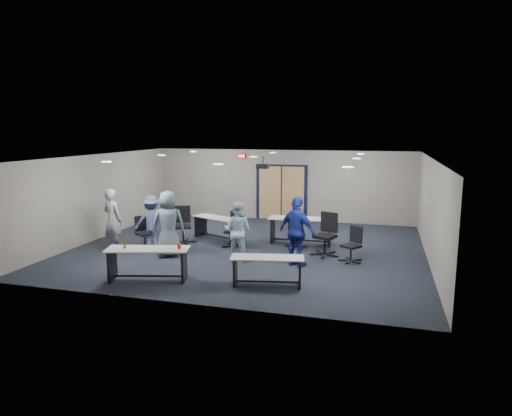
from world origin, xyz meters
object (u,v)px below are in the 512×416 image
(person_plaid, at_px, (168,224))
(person_lightblue, at_px, (237,231))
(person_back, at_px, (152,222))
(person_navy, at_px, (297,232))
(table_front_right, at_px, (267,266))
(chair_loose_right, at_px, (351,245))
(chair_back_c, at_px, (296,232))
(table_back_left, at_px, (218,224))
(chair_loose_left, at_px, (145,232))
(chair_back_b, at_px, (234,230))
(chair_back_a, at_px, (183,225))
(chair_back_d, at_px, (325,235))
(person_gray, at_px, (113,220))
(table_back_right, at_px, (301,226))
(table_front_left, at_px, (148,258))

(person_plaid, relative_size, person_lightblue, 1.14)
(person_back, bearing_deg, person_navy, 144.10)
(person_lightblue, bearing_deg, person_back, -5.28)
(table_front_right, xyz_separation_m, chair_loose_right, (1.68, 2.39, 0.02))
(chair_back_c, distance_m, person_back, 4.28)
(table_back_left, bearing_deg, table_front_right, -32.78)
(chair_back_c, distance_m, chair_loose_left, 4.48)
(table_front_right, distance_m, chair_back_b, 3.48)
(table_back_left, relative_size, chair_back_b, 1.72)
(table_front_right, xyz_separation_m, person_lightblue, (-1.27, 1.77, 0.35))
(chair_back_a, distance_m, chair_back_d, 4.39)
(person_gray, bearing_deg, table_back_left, -119.62)
(chair_loose_right, distance_m, person_plaid, 4.98)
(chair_back_c, bearing_deg, person_navy, -103.82)
(table_back_left, bearing_deg, person_gray, -114.17)
(chair_back_c, relative_size, chair_back_d, 0.80)
(chair_back_b, height_order, chair_loose_left, chair_back_b)
(chair_back_c, relative_size, person_plaid, 0.52)
(table_back_left, relative_size, chair_back_a, 1.60)
(chair_back_c, relative_size, chair_loose_right, 1.01)
(chair_back_b, bearing_deg, table_back_right, 36.97)
(table_back_left, relative_size, chair_back_d, 1.52)
(chair_back_d, relative_size, person_back, 0.76)
(person_plaid, relative_size, person_back, 1.16)
(table_front_left, relative_size, person_gray, 1.09)
(table_back_right, distance_m, person_lightblue, 2.59)
(table_back_right, bearing_deg, chair_loose_right, -47.14)
(chair_back_b, xyz_separation_m, chair_back_c, (1.80, 0.41, -0.05))
(chair_back_c, bearing_deg, chair_back_d, -57.84)
(chair_back_d, xyz_separation_m, person_navy, (-0.57, -1.17, 0.31))
(table_back_right, bearing_deg, chair_back_a, -167.91)
(chair_back_a, height_order, chair_back_d, chair_back_d)
(table_back_right, bearing_deg, person_navy, -85.15)
(chair_back_a, height_order, person_gray, person_gray)
(person_back, bearing_deg, table_back_right, 174.43)
(person_navy, bearing_deg, table_front_left, 59.90)
(table_front_left, bearing_deg, person_navy, 18.50)
(table_front_left, height_order, chair_back_a, chair_back_a)
(chair_loose_right, bearing_deg, table_front_right, -90.28)
(chair_back_a, distance_m, person_gray, 2.11)
(table_front_left, relative_size, person_plaid, 1.09)
(chair_back_b, relative_size, person_gray, 0.58)
(table_front_left, height_order, chair_back_b, chair_back_b)
(person_plaid, bearing_deg, chair_back_a, -103.47)
(table_back_right, relative_size, chair_back_d, 1.68)
(table_front_right, distance_m, person_plaid, 3.63)
(person_plaid, height_order, person_lightblue, person_plaid)
(chair_back_b, bearing_deg, person_back, -154.32)
(chair_loose_left, height_order, person_plaid, person_plaid)
(chair_back_a, xyz_separation_m, chair_back_b, (1.67, -0.07, -0.04))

